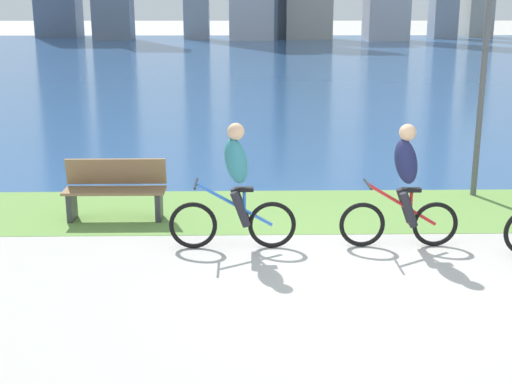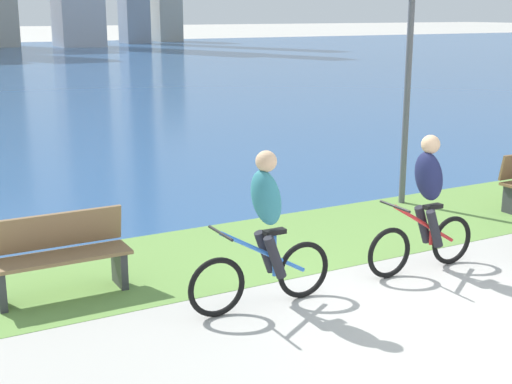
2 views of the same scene
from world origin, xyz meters
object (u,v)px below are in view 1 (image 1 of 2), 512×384
object	(u,v)px
cyclist_lead	(235,187)
bench_near_path	(115,190)
cyclist_trailing	(404,186)
lamppost_tall	(485,57)

from	to	relation	value
cyclist_lead	bench_near_path	size ratio (longest dim) A/B	1.12
cyclist_lead	cyclist_trailing	distance (m)	2.20
cyclist_lead	lamppost_tall	distance (m)	4.99
cyclist_lead	lamppost_tall	bearing A→B (deg)	32.63
cyclist_lead	cyclist_trailing	bearing A→B (deg)	0.59
bench_near_path	lamppost_tall	world-z (taller)	lamppost_tall
cyclist_trailing	cyclist_lead	bearing A→B (deg)	-179.41
cyclist_lead	cyclist_trailing	xyz separation A→B (m)	(2.20, 0.02, -0.01)
cyclist_lead	lamppost_tall	xyz separation A→B (m)	(4.02, 2.57, 1.48)
cyclist_trailing	bench_near_path	distance (m)	4.24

